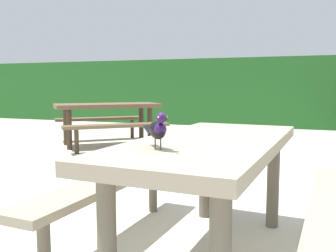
# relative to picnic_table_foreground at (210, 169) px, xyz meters

# --- Properties ---
(hedge_wall) EXTENTS (28.00, 1.96, 1.77)m
(hedge_wall) POSITION_rel_picnic_table_foreground_xyz_m (0.22, 8.45, 0.33)
(hedge_wall) COLOR #235B23
(hedge_wall) RESTS_ON ground
(picnic_table_foreground) EXTENTS (1.80, 1.85, 0.74)m
(picnic_table_foreground) POSITION_rel_picnic_table_foreground_xyz_m (0.00, 0.00, 0.00)
(picnic_table_foreground) COLOR gray
(picnic_table_foreground) RESTS_ON ground
(bird_grackle) EXTENTS (0.21, 0.23, 0.18)m
(bird_grackle) POSITION_rel_picnic_table_foreground_xyz_m (-0.14, -0.47, 0.29)
(bird_grackle) COLOR black
(bird_grackle) RESTS_ON picnic_table_foreground
(picnic_table_mid_right) EXTENTS (2.39, 2.39, 0.74)m
(picnic_table_mid_right) POSITION_rel_picnic_table_foreground_xyz_m (-2.77, 3.72, 0.00)
(picnic_table_mid_right) COLOR brown
(picnic_table_mid_right) RESTS_ON ground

